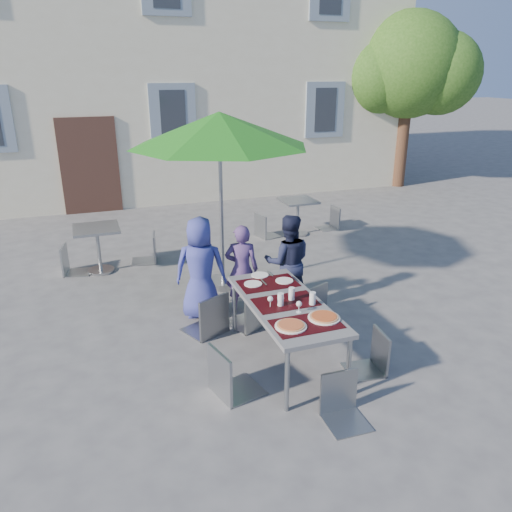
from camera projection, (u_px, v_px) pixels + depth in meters
name	position (u px, v px, depth m)	size (l,w,h in m)	color
ground	(302.00, 355.00, 5.95)	(90.00, 90.00, 0.00)	#4C4C4F
building	(141.00, 8.00, 14.38)	(13.60, 8.20, 11.10)	beige
tree	(410.00, 67.00, 13.51)	(3.60, 3.00, 4.70)	#4B3020
dining_table	(285.00, 306.00, 5.62)	(0.80, 1.85, 0.76)	#494A4E
pizza_near_left	(291.00, 326.00, 5.05)	(0.33, 0.33, 0.03)	white
pizza_near_right	(324.00, 317.00, 5.22)	(0.34, 0.34, 0.03)	white
glassware	(293.00, 298.00, 5.51)	(0.53, 0.38, 0.15)	silver
place_settings	(266.00, 280.00, 6.17)	(0.66, 0.49, 0.01)	white
child_0	(201.00, 268.00, 6.67)	(0.69, 0.45, 1.41)	#363C94
child_1	(242.00, 269.00, 6.83)	(0.46, 0.30, 1.27)	#4C356C
child_2	(288.00, 262.00, 6.94)	(0.66, 0.38, 1.37)	#1B1F3B
chair_0	(208.00, 290.00, 6.22)	(0.62, 0.62, 1.05)	gray
chair_1	(252.00, 283.00, 6.40)	(0.63, 0.63, 1.06)	gray
chair_2	(311.00, 280.00, 6.61)	(0.58, 0.58, 1.00)	gray
chair_3	(228.00, 344.00, 5.03)	(0.56, 0.56, 1.03)	#92979E
chair_4	(375.00, 329.00, 5.48)	(0.45, 0.44, 0.90)	gray
chair_5	(345.00, 372.00, 4.72)	(0.40, 0.41, 0.89)	gray
patio_umbrella	(219.00, 131.00, 7.03)	(2.61, 2.61, 2.65)	#A2A4A9
cafe_table_0	(98.00, 241.00, 8.23)	(0.73, 0.73, 0.78)	#A2A4A9
bg_chair_l_0	(68.00, 243.00, 8.16)	(0.49, 0.48, 0.92)	#91989C
bg_chair_r_0	(148.00, 231.00, 8.67)	(0.49, 0.49, 0.96)	gray
cafe_table_1	(298.00, 211.00, 10.13)	(0.68, 0.68, 0.73)	#A2A4A9
bg_chair_l_1	(264.00, 212.00, 9.95)	(0.49, 0.49, 0.91)	gray
bg_chair_r_1	(332.00, 205.00, 10.52)	(0.41, 0.41, 0.88)	#93979E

